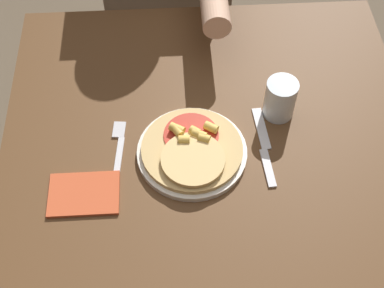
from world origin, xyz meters
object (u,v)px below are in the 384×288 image
(fork, at_px, (119,148))
(drinking_glass, at_px, (280,99))
(dining_table, at_px, (210,173))
(knife, at_px, (264,147))
(pizza, at_px, (192,149))
(plate, at_px, (192,152))

(fork, xyz_separation_m, drinking_glass, (0.38, 0.08, 0.05))
(dining_table, relative_size, fork, 5.45)
(dining_table, height_order, knife, knife)
(knife, height_order, drinking_glass, drinking_glass)
(pizza, bearing_deg, plate, 94.51)
(knife, bearing_deg, plate, -177.35)
(fork, xyz_separation_m, knife, (0.33, -0.02, -0.00))
(drinking_glass, bearing_deg, pizza, -151.81)
(pizza, relative_size, fork, 1.29)
(drinking_glass, bearing_deg, knife, -113.99)
(pizza, relative_size, drinking_glass, 2.28)
(plate, bearing_deg, fork, 171.35)
(plate, bearing_deg, pizza, -85.49)
(dining_table, bearing_deg, knife, -8.56)
(knife, bearing_deg, pizza, -176.16)
(fork, bearing_deg, plate, -8.65)
(plate, xyz_separation_m, fork, (-0.17, 0.03, -0.00))
(pizza, distance_m, drinking_glass, 0.24)
(knife, bearing_deg, drinking_glass, 66.01)
(dining_table, height_order, pizza, pizza)
(plate, distance_m, drinking_glass, 0.24)
(plate, xyz_separation_m, pizza, (0.00, -0.00, 0.02))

